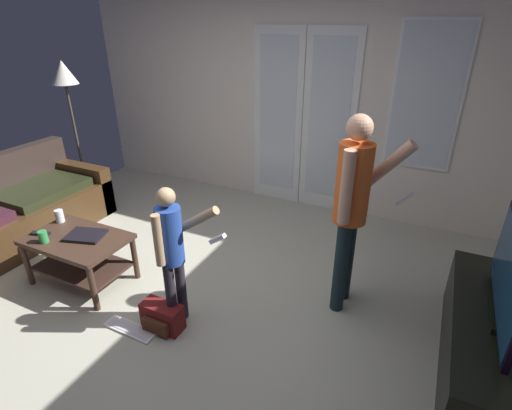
{
  "coord_description": "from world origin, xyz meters",
  "views": [
    {
      "loc": [
        1.77,
        -2.11,
        2.2
      ],
      "look_at": [
        0.69,
        0.11,
        1.0
      ],
      "focal_mm": 27.45,
      "sensor_mm": 36.0,
      "label": 1
    }
  ],
  "objects_px": {
    "backpack": "(162,317)",
    "loose_keyboard": "(130,329)",
    "coffee_table": "(79,250)",
    "person_adult": "(353,200)",
    "floor_lamp": "(65,81)",
    "cup_by_laptop": "(59,216)",
    "flat_screen_tv": "(509,278)",
    "laptop_closed": "(86,235)",
    "dvd_remote_slim": "(40,234)",
    "cup_near_edge": "(43,237)",
    "tv_stand": "(486,345)",
    "person_child": "(172,247)"
  },
  "relations": [
    {
      "from": "backpack",
      "to": "loose_keyboard",
      "type": "bearing_deg",
      "value": -148.32
    },
    {
      "from": "coffee_table",
      "to": "person_adult",
      "type": "relative_size",
      "value": 0.54
    },
    {
      "from": "coffee_table",
      "to": "floor_lamp",
      "type": "distance_m",
      "value": 2.41
    },
    {
      "from": "person_adult",
      "to": "cup_by_laptop",
      "type": "bearing_deg",
      "value": -167.2
    },
    {
      "from": "flat_screen_tv",
      "to": "person_adult",
      "type": "bearing_deg",
      "value": 164.61
    },
    {
      "from": "flat_screen_tv",
      "to": "floor_lamp",
      "type": "relative_size",
      "value": 0.62
    },
    {
      "from": "laptop_closed",
      "to": "dvd_remote_slim",
      "type": "xyz_separation_m",
      "value": [
        -0.38,
        -0.15,
        -0.0
      ]
    },
    {
      "from": "backpack",
      "to": "cup_by_laptop",
      "type": "xyz_separation_m",
      "value": [
        -1.38,
        0.32,
        0.41
      ]
    },
    {
      "from": "flat_screen_tv",
      "to": "loose_keyboard",
      "type": "bearing_deg",
      "value": -162.77
    },
    {
      "from": "backpack",
      "to": "cup_by_laptop",
      "type": "distance_m",
      "value": 1.47
    },
    {
      "from": "cup_near_edge",
      "to": "dvd_remote_slim",
      "type": "xyz_separation_m",
      "value": [
        -0.14,
        0.07,
        -0.04
      ]
    },
    {
      "from": "coffee_table",
      "to": "cup_by_laptop",
      "type": "relative_size",
      "value": 7.26
    },
    {
      "from": "loose_keyboard",
      "to": "laptop_closed",
      "type": "height_order",
      "value": "laptop_closed"
    },
    {
      "from": "coffee_table",
      "to": "loose_keyboard",
      "type": "relative_size",
      "value": 1.95
    },
    {
      "from": "coffee_table",
      "to": "tv_stand",
      "type": "relative_size",
      "value": 0.57
    },
    {
      "from": "tv_stand",
      "to": "backpack",
      "type": "relative_size",
      "value": 4.69
    },
    {
      "from": "dvd_remote_slim",
      "to": "backpack",
      "type": "bearing_deg",
      "value": -20.72
    },
    {
      "from": "cup_near_edge",
      "to": "cup_by_laptop",
      "type": "distance_m",
      "value": 0.37
    },
    {
      "from": "flat_screen_tv",
      "to": "loose_keyboard",
      "type": "relative_size",
      "value": 2.4
    },
    {
      "from": "backpack",
      "to": "flat_screen_tv",
      "type": "bearing_deg",
      "value": 15.66
    },
    {
      "from": "backpack",
      "to": "person_adult",
      "type": "bearing_deg",
      "value": 37.65
    },
    {
      "from": "person_child",
      "to": "loose_keyboard",
      "type": "xyz_separation_m",
      "value": [
        -0.29,
        -0.25,
        -0.68
      ]
    },
    {
      "from": "person_child",
      "to": "cup_by_laptop",
      "type": "bearing_deg",
      "value": 172.08
    },
    {
      "from": "person_adult",
      "to": "cup_by_laptop",
      "type": "distance_m",
      "value": 2.65
    },
    {
      "from": "person_child",
      "to": "dvd_remote_slim",
      "type": "bearing_deg",
      "value": -178.23
    },
    {
      "from": "tv_stand",
      "to": "backpack",
      "type": "distance_m",
      "value": 2.29
    },
    {
      "from": "tv_stand",
      "to": "dvd_remote_slim",
      "type": "distance_m",
      "value": 3.58
    },
    {
      "from": "backpack",
      "to": "laptop_closed",
      "type": "bearing_deg",
      "value": 166.81
    },
    {
      "from": "floor_lamp",
      "to": "tv_stand",
      "type": "bearing_deg",
      "value": -12.15
    },
    {
      "from": "person_child",
      "to": "cup_by_laptop",
      "type": "height_order",
      "value": "person_child"
    },
    {
      "from": "flat_screen_tv",
      "to": "cup_by_laptop",
      "type": "distance_m",
      "value": 3.6
    },
    {
      "from": "flat_screen_tv",
      "to": "cup_by_laptop",
      "type": "relative_size",
      "value": 8.96
    },
    {
      "from": "person_adult",
      "to": "backpack",
      "type": "distance_m",
      "value": 1.7
    },
    {
      "from": "person_adult",
      "to": "laptop_closed",
      "type": "xyz_separation_m",
      "value": [
        -2.12,
        -0.68,
        -0.48
      ]
    },
    {
      "from": "dvd_remote_slim",
      "to": "loose_keyboard",
      "type": "bearing_deg",
      "value": -27.93
    },
    {
      "from": "tv_stand",
      "to": "dvd_remote_slim",
      "type": "relative_size",
      "value": 8.93
    },
    {
      "from": "loose_keyboard",
      "to": "cup_near_edge",
      "type": "distance_m",
      "value": 1.11
    },
    {
      "from": "person_adult",
      "to": "tv_stand",
      "type": "bearing_deg",
      "value": -15.55
    },
    {
      "from": "loose_keyboard",
      "to": "person_child",
      "type": "bearing_deg",
      "value": 40.95
    },
    {
      "from": "laptop_closed",
      "to": "cup_near_edge",
      "type": "bearing_deg",
      "value": -155.1
    },
    {
      "from": "backpack",
      "to": "cup_by_laptop",
      "type": "height_order",
      "value": "cup_by_laptop"
    },
    {
      "from": "tv_stand",
      "to": "laptop_closed",
      "type": "height_order",
      "value": "laptop_closed"
    },
    {
      "from": "tv_stand",
      "to": "person_child",
      "type": "relative_size",
      "value": 1.32
    },
    {
      "from": "tv_stand",
      "to": "flat_screen_tv",
      "type": "bearing_deg",
      "value": 114.32
    },
    {
      "from": "backpack",
      "to": "loose_keyboard",
      "type": "relative_size",
      "value": 0.73
    },
    {
      "from": "loose_keyboard",
      "to": "dvd_remote_slim",
      "type": "bearing_deg",
      "value": 169.53
    },
    {
      "from": "tv_stand",
      "to": "flat_screen_tv",
      "type": "xyz_separation_m",
      "value": [
        -0.0,
        0.0,
        0.54
      ]
    },
    {
      "from": "person_adult",
      "to": "laptop_closed",
      "type": "height_order",
      "value": "person_adult"
    },
    {
      "from": "backpack",
      "to": "laptop_closed",
      "type": "height_order",
      "value": "laptop_closed"
    },
    {
      "from": "person_adult",
      "to": "floor_lamp",
      "type": "bearing_deg",
      "value": 168.81
    }
  ]
}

